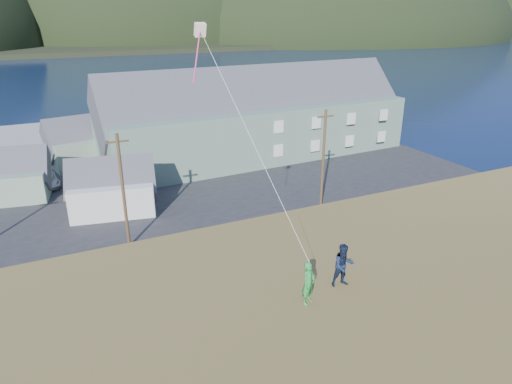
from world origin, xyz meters
TOP-DOWN VIEW (x-y plane):
  - ground at (0.00, 0.00)m, footprint 900.00×900.00m
  - grass_strip at (0.00, -2.00)m, footprint 110.00×8.00m
  - waterfront_lot at (0.00, 17.00)m, footprint 72.00×36.00m
  - wharf at (-6.00, 40.00)m, footprint 26.00×14.00m
  - far_shore at (0.00, 330.00)m, footprint 900.00×320.00m
  - far_hills at (35.59, 279.38)m, footprint 760.00×265.00m
  - lodge at (16.08, 19.09)m, footprint 38.66×12.50m
  - shed_palegreen_near at (-12.27, 16.60)m, footprint 9.19×6.58m
  - shed_white at (-3.29, 9.07)m, footprint 8.49×6.41m
  - shed_palegreen_far at (-2.96, 25.16)m, footprint 11.42×7.90m
  - utility_poles at (-1.74, 1.50)m, footprint 31.81×0.24m
  - parked_cars at (-8.61, 20.40)m, footprint 25.83×12.34m
  - kite_flyer_green at (-0.26, -19.21)m, footprint 0.72×0.64m
  - kite_flyer_navy at (1.54, -18.81)m, footprint 0.95×0.80m
  - kite_rig at (-1.52, -12.20)m, footprint 1.23×3.89m

SIDE VIEW (x-z plane):
  - ground at x=0.00m, z-range 0.00..0.00m
  - grass_strip at x=0.00m, z-range 0.00..0.10m
  - waterfront_lot at x=0.00m, z-range 0.00..0.12m
  - wharf at x=-6.00m, z-range 0.00..0.90m
  - parked_cars at x=-8.61m, z-range 0.07..1.60m
  - far_shore at x=0.00m, z-range 0.00..2.00m
  - far_hills at x=35.59m, z-range -69.50..73.50m
  - shed_palegreen_near at x=-12.27m, z-range -0.74..5.37m
  - shed_white at x=-3.29m, z-range -0.70..5.42m
  - shed_palegreen_far at x=-2.96m, z-range -0.82..6.20m
  - utility_poles at x=-1.74m, z-range -0.05..9.10m
  - lodge at x=16.08m, z-range -1.56..11.87m
  - kite_flyer_green at x=-0.26m, z-range 7.20..8.86m
  - kite_flyer_navy at x=1.54m, z-range 7.20..8.95m
  - kite_rig at x=-1.52m, z-range 10.82..21.37m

